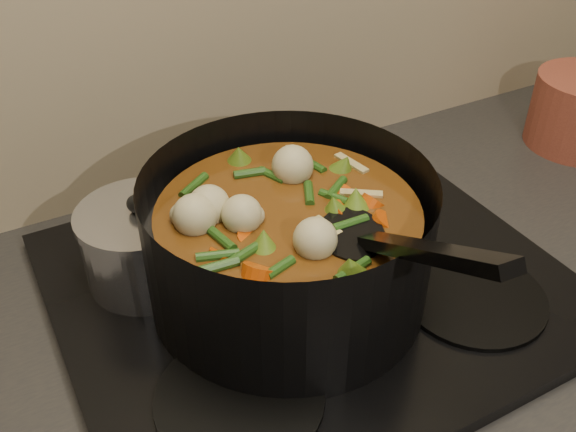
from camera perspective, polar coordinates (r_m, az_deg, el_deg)
stovetop at (r=0.84m, az=1.88°, el=-5.96°), size 0.62×0.54×0.03m
stockpot at (r=0.76m, az=0.05°, el=-2.48°), size 0.41×0.50×0.25m
saucepan at (r=0.82m, az=-12.79°, el=-2.49°), size 0.15×0.15×0.13m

